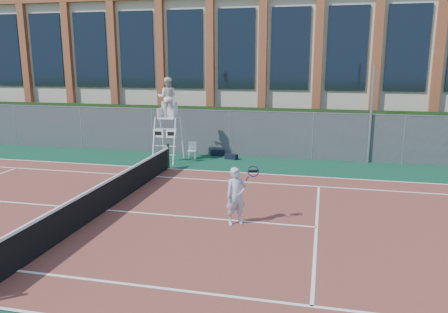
% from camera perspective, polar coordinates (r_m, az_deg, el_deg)
% --- Properties ---
extents(ground, '(120.00, 120.00, 0.00)m').
position_cam_1_polar(ground, '(14.14, -15.10, -6.89)').
color(ground, '#233814').
extents(apron, '(36.00, 20.00, 0.01)m').
position_cam_1_polar(apron, '(14.98, -13.32, -5.68)').
color(apron, '#0D3922').
rests_on(apron, ground).
extents(tennis_court, '(23.77, 10.97, 0.02)m').
position_cam_1_polar(tennis_court, '(14.14, -15.11, -6.81)').
color(tennis_court, brown).
rests_on(tennis_court, apron).
extents(tennis_net, '(0.10, 11.30, 1.10)m').
position_cam_1_polar(tennis_net, '(13.98, -15.23, -4.81)').
color(tennis_net, black).
rests_on(tennis_net, ground).
extents(fence, '(40.00, 0.06, 2.20)m').
position_cam_1_polar(fence, '(21.80, -4.46, 3.21)').
color(fence, '#595E60').
rests_on(fence, ground).
extents(hedge, '(40.00, 1.40, 2.20)m').
position_cam_1_polar(hedge, '(22.93, -3.57, 3.68)').
color(hedge, black).
rests_on(hedge, ground).
extents(building, '(45.00, 10.60, 8.22)m').
position_cam_1_polar(building, '(30.38, 0.67, 11.60)').
color(building, '#C1B6A0').
rests_on(building, ground).
extents(steel_pole, '(0.12, 0.12, 4.40)m').
position_cam_1_polar(steel_pole, '(20.67, 18.63, 5.17)').
color(steel_pole, '#9EA0A5').
rests_on(steel_pole, ground).
extents(umpire_chair, '(1.09, 1.67, 3.89)m').
position_cam_1_polar(umpire_chair, '(20.10, -7.40, 7.39)').
color(umpire_chair, white).
rests_on(umpire_chair, ground).
extents(plastic_chair, '(0.44, 0.44, 0.82)m').
position_cam_1_polar(plastic_chair, '(20.74, -4.17, 1.02)').
color(plastic_chair, silver).
rests_on(plastic_chair, apron).
extents(sports_bag_near, '(0.69, 0.37, 0.28)m').
position_cam_1_polar(sports_bag_near, '(21.39, -0.86, 0.48)').
color(sports_bag_near, black).
rests_on(sports_bag_near, apron).
extents(sports_bag_far, '(0.67, 0.46, 0.25)m').
position_cam_1_polar(sports_bag_far, '(20.65, 0.95, -0.00)').
color(sports_bag_far, black).
rests_on(sports_bag_far, apron).
extents(tennis_player, '(0.99, 0.76, 1.67)m').
position_cam_1_polar(tennis_player, '(12.29, 1.61, -5.16)').
color(tennis_player, '#B1BED5').
rests_on(tennis_player, tennis_court).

